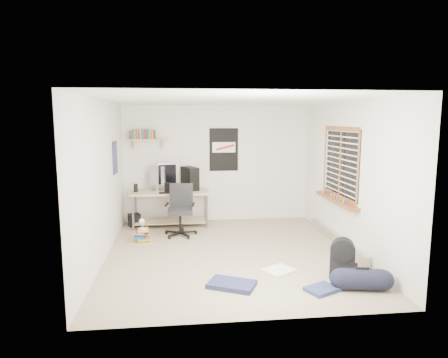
{
  "coord_description": "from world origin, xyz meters",
  "views": [
    {
      "loc": [
        -0.79,
        -6.3,
        2.2
      ],
      "look_at": [
        -0.05,
        0.39,
        1.19
      ],
      "focal_mm": 32.0,
      "sensor_mm": 36.0,
      "label": 1
    }
  ],
  "objects": [
    {
      "name": "monitor_right",
      "position": [
        -1.05,
        1.92,
        0.96
      ],
      "size": [
        0.43,
        0.22,
        0.46
      ],
      "primitive_type": "cube",
      "rotation": [
        0.0,
        0.0,
        0.28
      ],
      "color": "#A1A1A6",
      "rests_on": "desk"
    },
    {
      "name": "jeans_a",
      "position": [
        -0.14,
        -1.32,
        0.03
      ],
      "size": [
        0.71,
        0.61,
        0.07
      ],
      "primitive_type": "cube",
      "rotation": [
        0.0,
        0.0,
        -0.45
      ],
      "color": "#21274C",
      "rests_on": "floor"
    },
    {
      "name": "back_wall",
      "position": [
        0.0,
        2.25,
        1.25
      ],
      "size": [
        4.0,
        0.01,
        2.5
      ],
      "primitive_type": "cube",
      "color": "silver",
      "rests_on": "ground"
    },
    {
      "name": "floor",
      "position": [
        0.0,
        0.0,
        -0.01
      ],
      "size": [
        4.0,
        4.5,
        0.01
      ],
      "primitive_type": "cube",
      "color": "gray",
      "rests_on": "ground"
    },
    {
      "name": "backpack",
      "position": [
        1.45,
        -1.15,
        0.2
      ],
      "size": [
        0.41,
        0.38,
        0.45
      ],
      "primitive_type": "cube",
      "rotation": [
        0.0,
        0.0,
        -0.4
      ],
      "color": "black",
      "rests_on": "floor"
    },
    {
      "name": "desk",
      "position": [
        -1.0,
        1.88,
        0.36
      ],
      "size": [
        1.74,
        1.2,
        0.73
      ],
      "primitive_type": "cube",
      "rotation": [
        0.0,
        0.0,
        0.35
      ],
      "color": "#C4B288",
      "rests_on": "floor"
    },
    {
      "name": "speaker_left",
      "position": [
        -1.7,
        1.84,
        0.81
      ],
      "size": [
        0.09,
        0.09,
        0.17
      ],
      "primitive_type": "cube",
      "rotation": [
        0.0,
        0.0,
        0.1
      ],
      "color": "black",
      "rests_on": "desk"
    },
    {
      "name": "monitor_left",
      "position": [
        -1.27,
        1.92,
        0.93
      ],
      "size": [
        0.36,
        0.23,
        0.4
      ],
      "primitive_type": "cube",
      "rotation": [
        0.0,
        0.0,
        -0.44
      ],
      "color": "#ADAEB2",
      "rests_on": "desk"
    },
    {
      "name": "book_stack",
      "position": [
        -1.5,
        0.8,
        0.15
      ],
      "size": [
        0.54,
        0.47,
        0.33
      ],
      "primitive_type": "cube",
      "rotation": [
        0.0,
        0.0,
        0.15
      ],
      "color": "olive",
      "rests_on": "floor"
    },
    {
      "name": "left_wall",
      "position": [
        -2.0,
        0.0,
        1.25
      ],
      "size": [
        0.01,
        4.5,
        2.5
      ],
      "primitive_type": "cube",
      "color": "silver",
      "rests_on": "ground"
    },
    {
      "name": "window",
      "position": [
        1.95,
        0.3,
        1.45
      ],
      "size": [
        0.1,
        1.5,
        1.26
      ],
      "primitive_type": "cube",
      "color": "brown",
      "rests_on": "right_wall"
    },
    {
      "name": "subwoofer",
      "position": [
        -1.75,
        1.87,
        0.14
      ],
      "size": [
        0.29,
        0.29,
        0.25
      ],
      "primitive_type": "cube",
      "rotation": [
        0.0,
        0.0,
        0.32
      ],
      "color": "black",
      "rests_on": "floor"
    },
    {
      "name": "desk_lamp",
      "position": [
        -1.48,
        0.78,
        0.38
      ],
      "size": [
        0.15,
        0.21,
        0.18
      ],
      "primitive_type": "cube",
      "rotation": [
        0.0,
        0.0,
        0.26
      ],
      "color": "silver",
      "rests_on": "book_stack"
    },
    {
      "name": "baseboard_heater",
      "position": [
        1.96,
        0.3,
        0.09
      ],
      "size": [
        0.08,
        2.5,
        0.18
      ],
      "primitive_type": "cube",
      "color": "#B7B2A8",
      "rests_on": "floor"
    },
    {
      "name": "office_chair",
      "position": [
        -0.81,
        1.13,
        0.49
      ],
      "size": [
        0.72,
        0.72,
        0.99
      ],
      "primitive_type": "cube",
      "rotation": [
        0.0,
        0.0,
        -0.13
      ],
      "color": "black",
      "rests_on": "floor"
    },
    {
      "name": "keyboard",
      "position": [
        -1.03,
        1.67,
        0.74
      ],
      "size": [
        0.4,
        0.21,
        0.02
      ],
      "primitive_type": "cube",
      "rotation": [
        0.0,
        0.0,
        0.23
      ],
      "color": "black",
      "rests_on": "desk"
    },
    {
      "name": "poster_back_wall",
      "position": [
        0.15,
        2.23,
        1.55
      ],
      "size": [
        0.62,
        0.03,
        0.92
      ],
      "primitive_type": "cube",
      "color": "black",
      "rests_on": "back_wall"
    },
    {
      "name": "wall_shelf",
      "position": [
        -1.45,
        2.14,
        1.78
      ],
      "size": [
        0.8,
        0.22,
        0.24
      ],
      "primitive_type": "cube",
      "color": "tan",
      "rests_on": "back_wall"
    },
    {
      "name": "pc_tower",
      "position": [
        -0.59,
        2.0,
        0.97
      ],
      "size": [
        0.39,
        0.51,
        0.48
      ],
      "primitive_type": "cube",
      "rotation": [
        0.0,
        0.0,
        0.42
      ],
      "color": "black",
      "rests_on": "desk"
    },
    {
      "name": "duffel_bag",
      "position": [
        1.53,
        -1.6,
        0.14
      ],
      "size": [
        0.33,
        0.33,
        0.55
      ],
      "primitive_type": "cylinder",
      "rotation": [
        0.0,
        0.0,
        -0.19
      ],
      "color": "black",
      "rests_on": "floor"
    },
    {
      "name": "tshirt",
      "position": [
        0.62,
        -0.88,
        0.02
      ],
      "size": [
        0.52,
        0.5,
        0.04
      ],
      "primitive_type": "cube",
      "rotation": [
        0.0,
        0.0,
        0.54
      ],
      "color": "white",
      "rests_on": "floor"
    },
    {
      "name": "poster_left_wall",
      "position": [
        -1.99,
        1.2,
        1.5
      ],
      "size": [
        0.02,
        0.42,
        0.6
      ],
      "primitive_type": "cube",
      "color": "navy",
      "rests_on": "left_wall"
    },
    {
      "name": "speaker_right",
      "position": [
        -1.06,
        1.82,
        0.82
      ],
      "size": [
        0.12,
        0.12,
        0.19
      ],
      "primitive_type": "cube",
      "rotation": [
        0.0,
        0.0,
        -0.39
      ],
      "color": "black",
      "rests_on": "desk"
    },
    {
      "name": "jeans_b",
      "position": [
        1.0,
        -1.59,
        0.03
      ],
      "size": [
        0.49,
        0.44,
        0.05
      ],
      "primitive_type": "cube",
      "rotation": [
        0.0,
        0.0,
        0.46
      ],
      "color": "navy",
      "rests_on": "floor"
    },
    {
      "name": "right_wall",
      "position": [
        2.0,
        0.0,
        1.25
      ],
      "size": [
        0.01,
        4.5,
        2.5
      ],
      "primitive_type": "cube",
      "color": "silver",
      "rests_on": "ground"
    },
    {
      "name": "ceiling",
      "position": [
        0.0,
        0.0,
        2.5
      ],
      "size": [
        4.0,
        4.5,
        0.01
      ],
      "primitive_type": "cube",
      "color": "white",
      "rests_on": "ground"
    }
  ]
}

